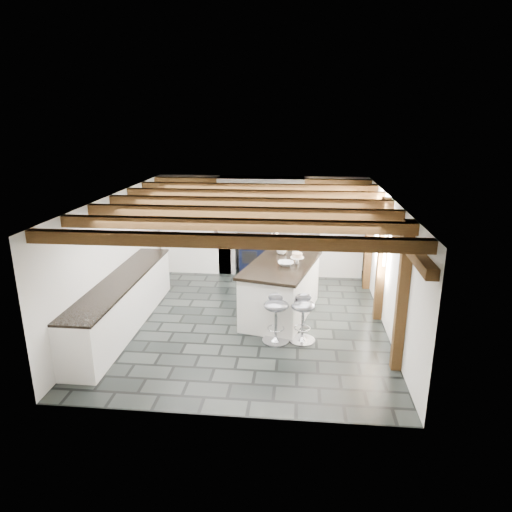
# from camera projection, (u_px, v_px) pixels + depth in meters

# --- Properties ---
(ground) EXTENTS (6.00, 6.00, 0.00)m
(ground) POSITION_uv_depth(u_px,v_px,m) (249.00, 317.00, 8.67)
(ground) COLOR black
(ground) RESTS_ON ground
(room_shell) EXTENTS (6.00, 6.03, 6.00)m
(room_shell) POSITION_uv_depth(u_px,v_px,m) (228.00, 243.00, 9.76)
(room_shell) COLOR white
(room_shell) RESTS_ON ground
(range_cooker) EXTENTS (1.00, 0.63, 0.99)m
(range_cooker) POSITION_uv_depth(u_px,v_px,m) (261.00, 253.00, 11.08)
(range_cooker) COLOR black
(range_cooker) RESTS_ON ground
(kitchen_island) EXTENTS (1.57, 2.31, 1.39)m
(kitchen_island) POSITION_uv_depth(u_px,v_px,m) (281.00, 288.00, 8.65)
(kitchen_island) COLOR white
(kitchen_island) RESTS_ON ground
(bar_stool_near) EXTENTS (0.47, 0.47, 0.83)m
(bar_stool_near) POSITION_uv_depth(u_px,v_px,m) (303.00, 313.00, 7.61)
(bar_stool_near) COLOR silver
(bar_stool_near) RESTS_ON ground
(bar_stool_far) EXTENTS (0.46, 0.46, 0.85)m
(bar_stool_far) POSITION_uv_depth(u_px,v_px,m) (276.00, 313.00, 7.59)
(bar_stool_far) COLOR silver
(bar_stool_far) RESTS_ON ground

